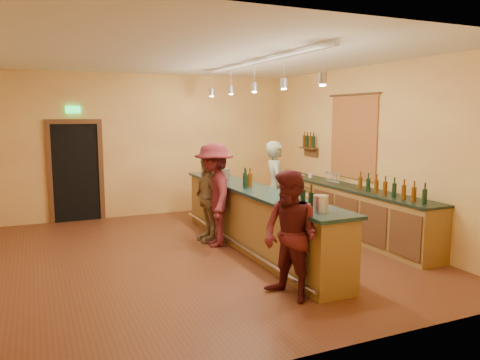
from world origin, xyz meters
name	(u,v)px	position (x,y,z in m)	size (l,w,h in m)	color
floor	(205,254)	(0.00, 0.00, 0.00)	(7.00, 7.00, 0.00)	brown
ceiling	(203,56)	(0.00, 0.00, 3.20)	(6.50, 7.00, 0.02)	silver
wall_back	(153,145)	(0.00, 3.50, 1.60)	(6.50, 0.02, 3.20)	#D68950
wall_front	(330,190)	(0.00, -3.50, 1.60)	(6.50, 0.02, 3.20)	#D68950
wall_right	(367,152)	(3.25, 0.00, 1.60)	(0.02, 7.00, 3.20)	#D68950
doorway	(76,169)	(-1.70, 3.47, 1.13)	(1.15, 0.09, 2.48)	black
tapestry	(353,138)	(3.23, 0.40, 1.85)	(0.03, 1.40, 1.60)	maroon
bottle_shelf	(309,143)	(3.17, 1.90, 1.67)	(0.17, 0.55, 0.54)	#542C19
back_counter	(347,209)	(2.97, 0.18, 0.49)	(0.60, 4.55, 1.27)	olive
tasting_bar	(254,214)	(0.89, 0.00, 0.61)	(0.74, 5.10, 1.38)	olive
pendant_track	(254,73)	(0.89, 0.00, 2.98)	(0.11, 4.60, 0.50)	silver
bartender	(276,188)	(1.72, 0.75, 0.90)	(0.66, 0.43, 1.80)	gray
customer_a	(290,236)	(0.34, -2.20, 0.81)	(0.79, 0.62, 1.63)	#59191E
customer_b	(208,198)	(0.34, 0.80, 0.79)	(0.92, 0.38, 1.58)	#997A51
customer_c	(214,195)	(0.34, 0.45, 0.91)	(1.18, 0.68, 1.82)	#59191E
bar_stool	(305,202)	(2.19, 0.45, 0.65)	(0.38, 0.38, 0.79)	olive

